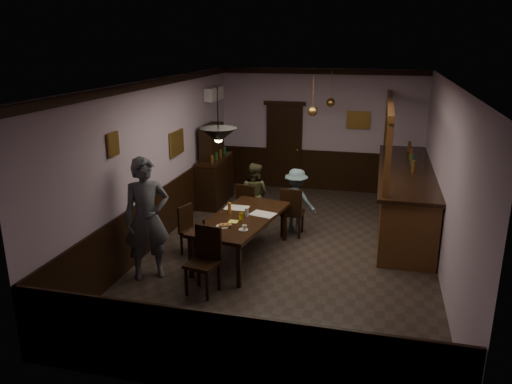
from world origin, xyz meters
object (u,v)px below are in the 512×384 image
(person_seated_left, at_px, (254,194))
(chair_far_left, at_px, (248,205))
(pendant_brass_far, at_px, (331,102))
(coffee_cup, at_px, (245,227))
(chair_near, at_px, (205,257))
(person_standing, at_px, (147,219))
(chair_far_right, at_px, (292,210))
(dining_table, at_px, (242,220))
(person_seated_right, at_px, (296,201))
(chair_side, at_px, (190,227))
(bar_counter, at_px, (404,195))
(soda_can, at_px, (241,216))
(pendant_brass_mid, at_px, (313,111))
(pendant_iron, at_px, (218,135))
(sideboard, at_px, (214,172))

(person_seated_left, bearing_deg, chair_far_left, 92.62)
(pendant_brass_far, bearing_deg, coffee_cup, -101.50)
(chair_near, xyz_separation_m, person_standing, (-1.03, 0.24, 0.43))
(person_seated_left, height_order, pendant_brass_far, pendant_brass_far)
(chair_far_right, distance_m, chair_near, 2.63)
(dining_table, xyz_separation_m, chair_far_right, (0.66, 1.18, -0.15))
(person_standing, bearing_deg, person_seated_right, 18.93)
(coffee_cup, bearing_deg, chair_side, 163.61)
(person_standing, xyz_separation_m, bar_counter, (4.00, 3.40, -0.34))
(chair_far_right, distance_m, soda_can, 1.49)
(soda_can, height_order, pendant_brass_mid, pendant_brass_mid)
(chair_far_right, bearing_deg, coffee_cup, 76.73)
(person_standing, relative_size, soda_can, 16.35)
(chair_side, bearing_deg, chair_far_right, -34.38)
(chair_side, distance_m, person_seated_left, 1.81)
(chair_far_right, xyz_separation_m, chair_side, (-1.60, -1.22, -0.05))
(dining_table, relative_size, coffee_cup, 29.16)
(coffee_cup, height_order, pendant_brass_mid, pendant_brass_mid)
(person_seated_left, xyz_separation_m, pendant_iron, (0.06, -2.39, 1.65))
(chair_far_right, distance_m, bar_counter, 2.40)
(chair_side, bearing_deg, person_seated_left, -6.08)
(chair_far_right, distance_m, chair_side, 2.01)
(person_seated_left, distance_m, person_seated_right, 0.90)
(chair_near, bearing_deg, pendant_iron, 91.59)
(soda_can, height_order, pendant_brass_far, pendant_brass_far)
(person_seated_right, xyz_separation_m, soda_can, (-0.67, -1.60, 0.17))
(chair_far_right, distance_m, person_standing, 2.97)
(person_seated_right, bearing_deg, pendant_brass_far, -84.67)
(bar_counter, distance_m, pendant_iron, 4.57)
(pendant_brass_mid, bearing_deg, person_seated_left, -153.18)
(dining_table, relative_size, chair_near, 2.31)
(dining_table, height_order, person_standing, person_standing)
(person_standing, bearing_deg, bar_counter, 6.74)
(coffee_cup, bearing_deg, dining_table, 118.82)
(bar_counter, bearing_deg, sideboard, 173.85)
(bar_counter, bearing_deg, chair_far_left, -161.53)
(pendant_brass_far, bearing_deg, bar_counter, -37.71)
(coffee_cup, xyz_separation_m, pendant_brass_far, (0.86, 4.23, 1.50))
(dining_table, xyz_separation_m, pendant_brass_far, (1.07, 3.64, 1.61))
(person_seated_right, distance_m, sideboard, 2.52)
(dining_table, xyz_separation_m, sideboard, (-1.44, 2.79, 0.05))
(person_seated_left, distance_m, soda_can, 1.77)
(coffee_cup, height_order, bar_counter, bar_counter)
(dining_table, height_order, person_seated_left, person_seated_left)
(person_standing, relative_size, person_seated_right, 1.54)
(chair_far_right, relative_size, pendant_iron, 1.20)
(dining_table, bearing_deg, sideboard, 117.34)
(chair_side, xyz_separation_m, sideboard, (-0.50, 2.82, 0.26))
(soda_can, bearing_deg, sideboard, 116.60)
(chair_near, bearing_deg, chair_side, 130.67)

